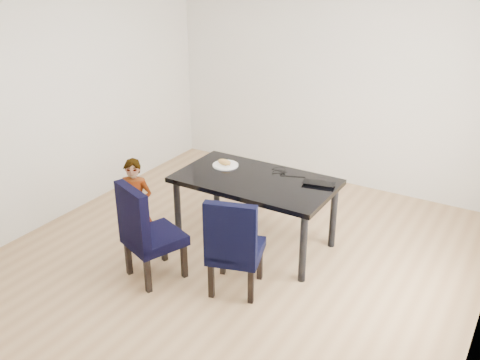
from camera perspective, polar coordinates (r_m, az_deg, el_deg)
The scene contains 11 objects.
floor at distance 5.37m, azimuth -1.11°, elevation -9.12°, with size 4.50×5.00×0.01m, color tan.
wall_back at distance 6.93m, azimuth 10.01°, elevation 10.47°, with size 4.50×0.01×2.70m, color white.
wall_left at distance 6.21m, azimuth -19.33°, elevation 7.93°, with size 0.01×5.00×2.70m, color silver.
dining_table at distance 5.55m, azimuth 1.60°, elevation -3.41°, with size 1.60×0.90×0.75m, color black.
chair_left at distance 5.03m, azimuth -9.15°, elevation -5.34°, with size 0.47×0.49×0.98m, color black.
chair_right at distance 4.80m, azimuth -0.42°, elevation -6.69°, with size 0.46×0.48×0.95m, color black.
child at distance 5.50m, azimuth -11.07°, elevation -2.71°, with size 0.36×0.24×0.99m, color #DD5A12.
plate at distance 5.70m, azimuth -1.56°, elevation 1.60°, with size 0.28×0.28×0.02m, color white.
sandwich at distance 5.68m, azimuth -1.68°, elevation 1.93°, with size 0.16×0.07×0.06m, color #C08D44.
laptop at distance 5.34m, azimuth 8.47°, elevation -0.21°, with size 0.32×0.20×0.02m, color black.
cable_tangle at distance 5.51m, azimuth 4.13°, elevation 0.67°, with size 0.13×0.13×0.01m, color black.
Camera 1 is at (2.40, -3.80, 2.92)m, focal length 40.00 mm.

